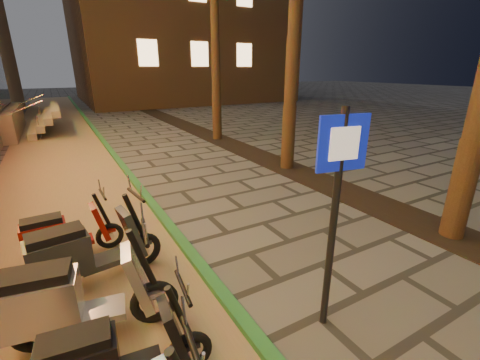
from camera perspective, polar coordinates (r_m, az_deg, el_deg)
parking_strip at (r=11.08m, az=-29.14°, el=1.25°), size 3.40×60.00×0.01m
green_curb at (r=11.18m, az=-20.54°, el=2.88°), size 0.18×60.00×0.10m
planting_strip at (r=8.83m, az=16.24°, el=-1.12°), size 1.20×40.00×0.02m
pedestrian_sign at (r=3.57m, az=16.85°, el=-2.45°), size 0.57×0.14×2.62m
scooter_7 at (r=3.53m, az=-22.27°, el=-27.50°), size 1.55×0.58×1.09m
scooter_8 at (r=4.18m, az=-27.97°, el=-18.39°), size 1.86×0.78×1.31m
scooter_9 at (r=5.05m, az=-26.26°, el=-11.57°), size 1.81×0.72×1.27m
scooter_10 at (r=5.91m, az=-29.14°, el=-8.52°), size 1.49×0.52×1.05m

